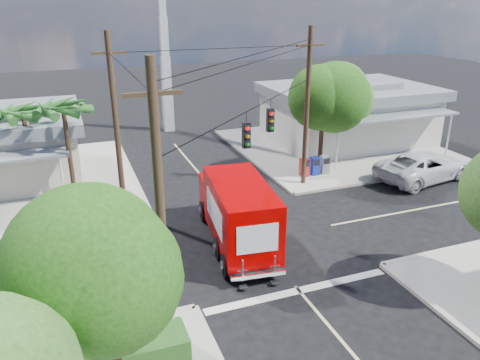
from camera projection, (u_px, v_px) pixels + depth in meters
ground at (255, 239)px, 21.46m from camera, size 120.00×120.00×0.00m
sidewalk_ne at (335, 147)px, 34.50m from camera, size 14.12×14.12×0.14m
sidewalk_nw at (12, 186)px, 27.31m from camera, size 14.12×14.12×0.14m
road_markings at (269, 255)px, 20.17m from camera, size 32.00×32.00×0.01m
building_ne at (348, 112)px, 35.16m from camera, size 11.80×10.20×4.50m
radio_tower at (165, 61)px, 36.97m from camera, size 0.80×0.80×17.00m
tree_sw_front at (106, 272)px, 11.00m from camera, size 3.88×3.78×6.03m
tree_ne_front at (324, 98)px, 27.98m from camera, size 4.21×4.14×6.66m
tree_ne_back at (341, 97)px, 30.97m from camera, size 3.77×3.66×5.82m
palm_nw_front at (63, 110)px, 23.67m from camera, size 3.01×3.08×5.59m
palm_nw_back at (23, 114)px, 24.45m from camera, size 3.01×3.08×5.19m
utility_poles at (210, 136)px, 20.62m from camera, size 12.00×10.68×9.00m
picket_fence at (84, 350)px, 13.76m from camera, size 5.94×0.06×1.00m
vending_boxes at (314, 166)px, 28.75m from camera, size 1.90×0.50×1.10m
delivery_truck at (237, 212)px, 20.51m from camera, size 3.07×7.45×3.14m
parked_car at (423, 166)px, 28.20m from camera, size 6.65×3.91×1.74m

